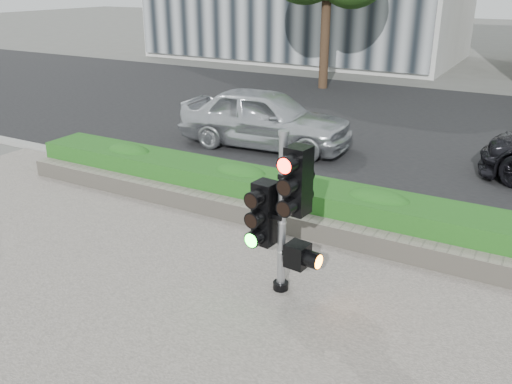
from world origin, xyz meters
TOP-DOWN VIEW (x-y plane):
  - ground at (0.00, 0.00)m, footprint 120.00×120.00m
  - sidewalk at (0.00, -2.50)m, footprint 16.00×11.00m
  - road at (0.00, 10.00)m, footprint 60.00×13.00m
  - curb at (0.00, 3.15)m, footprint 60.00×0.25m
  - stone_wall at (0.00, 1.90)m, footprint 12.00×0.32m
  - hedge at (0.00, 2.55)m, footprint 12.00×1.00m
  - traffic_signal at (0.91, 0.19)m, footprint 0.82×0.63m
  - car_silver at (-2.65, 6.21)m, footprint 4.60×2.13m

SIDE VIEW (x-z plane):
  - ground at x=0.00m, z-range 0.00..0.00m
  - road at x=0.00m, z-range 0.00..0.02m
  - sidewalk at x=0.00m, z-range 0.00..0.03m
  - curb at x=0.00m, z-range 0.00..0.12m
  - stone_wall at x=0.00m, z-range 0.03..0.37m
  - hedge at x=0.00m, z-range 0.03..0.71m
  - car_silver at x=-2.65m, z-range 0.02..1.55m
  - traffic_signal at x=0.91m, z-range 0.15..2.47m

